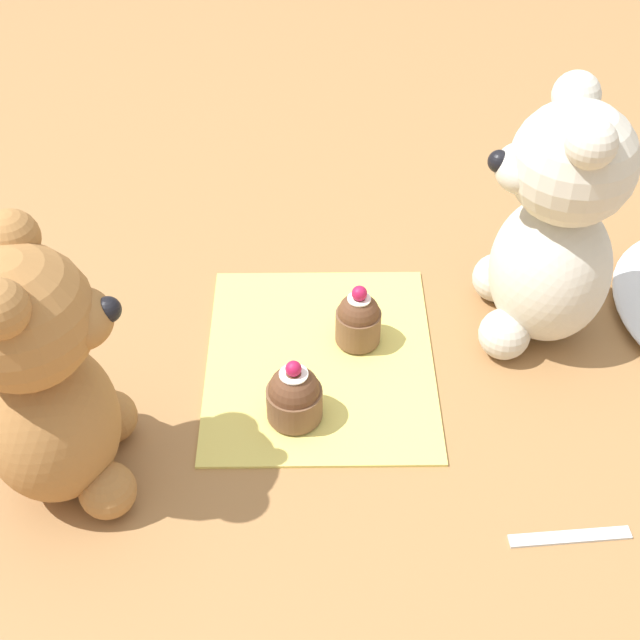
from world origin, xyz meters
The scene contains 7 objects.
ground_plane centered at (0.00, 0.00, 0.00)m, with size 4.00×4.00×0.00m, color #9E7042.
knitted_placemat centered at (0.00, 0.00, 0.00)m, with size 0.27×0.23×0.01m, color #E0D166.
teddy_bear_cream centered at (-0.05, 0.22, 0.13)m, with size 0.14×0.14×0.27m.
teddy_bear_tan centered at (0.14, -0.22, 0.12)m, with size 0.14×0.14×0.26m.
cupcake_near_cream_bear centered at (-0.03, 0.04, 0.03)m, with size 0.05×0.05×0.07m.
cupcake_near_tan_bear centered at (0.08, -0.02, 0.03)m, with size 0.05×0.05×0.07m.
teaspoon centered at (0.21, 0.21, 0.00)m, with size 0.10×0.01×0.01m, color silver.
Camera 1 is at (0.63, -0.01, 0.64)m, focal length 50.00 mm.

